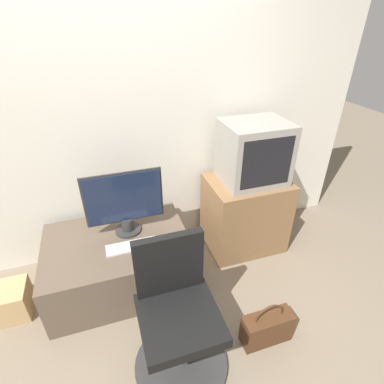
{
  "coord_description": "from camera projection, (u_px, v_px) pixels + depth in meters",
  "views": [
    {
      "loc": [
        -0.13,
        -1.02,
        1.96
      ],
      "look_at": [
        0.52,
        0.96,
        0.69
      ],
      "focal_mm": 28.0,
      "sensor_mm": 36.0,
      "label": 1
    }
  ],
  "objects": [
    {
      "name": "desk",
      "position": [
        120.0,
        261.0,
        2.42
      ],
      "size": [
        1.1,
        0.78,
        0.44
      ],
      "color": "brown",
      "rests_on": "ground_plane"
    },
    {
      "name": "handbag",
      "position": [
        267.0,
        328.0,
        2.02
      ],
      "size": [
        0.34,
        0.13,
        0.35
      ],
      "color": "#4C2D19",
      "rests_on": "ground_plane"
    },
    {
      "name": "side_stand",
      "position": [
        245.0,
        213.0,
        2.78
      ],
      "size": [
        0.69,
        0.53,
        0.7
      ],
      "color": "olive",
      "rests_on": "ground_plane"
    },
    {
      "name": "office_chair",
      "position": [
        178.0,
        321.0,
        1.78
      ],
      "size": [
        0.59,
        0.59,
        0.91
      ],
      "color": "#333333",
      "rests_on": "ground_plane"
    },
    {
      "name": "wall_back",
      "position": [
        112.0,
        111.0,
        2.28
      ],
      "size": [
        4.4,
        0.05,
        2.6
      ],
      "color": "silver",
      "rests_on": "ground_plane"
    },
    {
      "name": "cardboard_box_lower",
      "position": [
        15.0,
        300.0,
        2.21
      ],
      "size": [
        0.2,
        0.27,
        0.24
      ],
      "color": "tan",
      "rests_on": "ground_plane"
    },
    {
      "name": "ground_plane",
      "position": [
        161.0,
        374.0,
        1.88
      ],
      "size": [
        12.0,
        12.0,
        0.0
      ],
      "primitive_type": "plane",
      "color": "#7F705B"
    },
    {
      "name": "keyboard",
      "position": [
        132.0,
        246.0,
        2.24
      ],
      "size": [
        0.38,
        0.12,
        0.01
      ],
      "color": "silver",
      "rests_on": "desk"
    },
    {
      "name": "mouse",
      "position": [
        166.0,
        239.0,
        2.3
      ],
      "size": [
        0.07,
        0.04,
        0.03
      ],
      "color": "#4C4C51",
      "rests_on": "desk"
    },
    {
      "name": "crt_tv",
      "position": [
        254.0,
        153.0,
        2.47
      ],
      "size": [
        0.53,
        0.43,
        0.51
      ],
      "color": "gray",
      "rests_on": "side_stand"
    },
    {
      "name": "main_monitor",
      "position": [
        125.0,
        203.0,
        2.27
      ],
      "size": [
        0.59,
        0.2,
        0.53
      ],
      "color": "#2D2D2D",
      "rests_on": "desk"
    }
  ]
}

